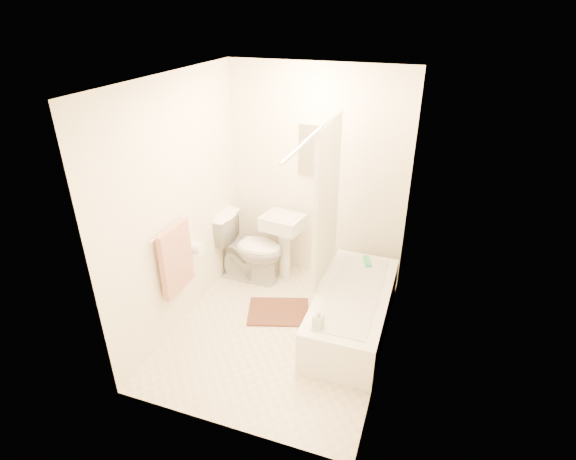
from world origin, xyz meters
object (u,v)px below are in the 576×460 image
(bath_mat, at_px, (279,312))
(soap_bottle, at_px, (318,319))
(toilet, at_px, (250,248))
(sink, at_px, (284,244))
(bathtub, at_px, (353,311))

(bath_mat, xyz_separation_m, soap_bottle, (0.59, -0.61, 0.51))
(toilet, bearing_deg, bath_mat, -132.82)
(toilet, relative_size, soap_bottle, 4.49)
(toilet, height_order, bath_mat, toilet)
(toilet, relative_size, bath_mat, 1.27)
(sink, xyz_separation_m, soap_bottle, (0.78, -1.30, 0.09))
(sink, distance_m, soap_bottle, 1.52)
(sink, bearing_deg, bath_mat, -64.74)
(bathtub, distance_m, soap_bottle, 0.71)
(toilet, relative_size, bathtub, 0.52)
(toilet, xyz_separation_m, bathtub, (1.32, -0.53, -0.18))
(bathtub, relative_size, bath_mat, 2.43)
(sink, xyz_separation_m, bath_mat, (0.19, -0.69, -0.42))
(toilet, bearing_deg, sink, -65.36)
(bathtub, relative_size, soap_bottle, 8.63)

